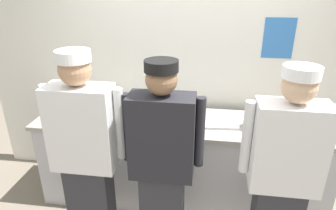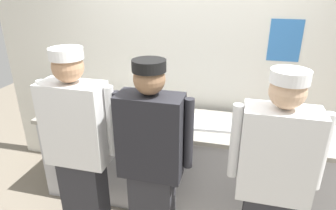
% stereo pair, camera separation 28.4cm
% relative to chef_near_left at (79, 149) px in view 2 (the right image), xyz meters
% --- Properties ---
extents(wall_back, '(4.47, 0.11, 2.61)m').
position_rel_chef_near_left_xyz_m(wall_back, '(0.68, 1.19, 0.37)').
color(wall_back, silver).
rests_on(wall_back, ground).
extents(prep_counter, '(2.85, 0.68, 0.91)m').
position_rel_chef_near_left_xyz_m(prep_counter, '(0.67, 0.72, -0.47)').
color(prep_counter, '#B2B2B7').
rests_on(prep_counter, ground).
extents(chef_near_left, '(0.63, 0.24, 1.74)m').
position_rel_chef_near_left_xyz_m(chef_near_left, '(0.00, 0.00, 0.00)').
color(chef_near_left, '#2D2D33').
rests_on(chef_near_left, ground).
extents(chef_center, '(0.61, 0.24, 1.69)m').
position_rel_chef_near_left_xyz_m(chef_center, '(0.60, 0.01, -0.03)').
color(chef_center, '#2D2D33').
rests_on(chef_center, ground).
extents(chef_far_right, '(0.61, 0.24, 1.70)m').
position_rel_chef_near_left_xyz_m(chef_far_right, '(1.46, -0.02, -0.03)').
color(chef_far_right, '#2D2D33').
rests_on(chef_far_right, ground).
extents(plate_stack_front, '(0.24, 0.24, 0.10)m').
position_rel_chef_near_left_xyz_m(plate_stack_front, '(1.37, 0.65, 0.03)').
color(plate_stack_front, white).
rests_on(plate_stack_front, prep_counter).
extents(plate_stack_rear, '(0.25, 0.25, 0.05)m').
position_rel_chef_near_left_xyz_m(plate_stack_rear, '(0.06, 0.80, 0.00)').
color(plate_stack_rear, white).
rests_on(plate_stack_rear, prep_counter).
extents(mixing_bowl_steel, '(0.35, 0.35, 0.13)m').
position_rel_chef_near_left_xyz_m(mixing_bowl_steel, '(0.53, 0.66, 0.04)').
color(mixing_bowl_steel, '#B7BABF').
rests_on(mixing_bowl_steel, prep_counter).
extents(sheet_tray, '(0.47, 0.36, 0.02)m').
position_rel_chef_near_left_xyz_m(sheet_tray, '(0.98, 0.74, -0.01)').
color(sheet_tray, '#B7BABF').
rests_on(sheet_tray, prep_counter).
extents(squeeze_bottle_primary, '(0.06, 0.06, 0.19)m').
position_rel_chef_near_left_xyz_m(squeeze_bottle_primary, '(1.59, 0.60, 0.07)').
color(squeeze_bottle_primary, red).
rests_on(squeeze_bottle_primary, prep_counter).
extents(squeeze_bottle_secondary, '(0.05, 0.05, 0.20)m').
position_rel_chef_near_left_xyz_m(squeeze_bottle_secondary, '(1.73, 0.89, 0.08)').
color(squeeze_bottle_secondary, orange).
rests_on(squeeze_bottle_secondary, prep_counter).
extents(ramekin_orange_sauce, '(0.11, 0.11, 0.05)m').
position_rel_chef_near_left_xyz_m(ramekin_orange_sauce, '(0.28, 0.73, 0.01)').
color(ramekin_orange_sauce, white).
rests_on(ramekin_orange_sauce, prep_counter).
extents(ramekin_yellow_sauce, '(0.10, 0.10, 0.04)m').
position_rel_chef_near_left_xyz_m(ramekin_yellow_sauce, '(-0.52, 0.57, 0.00)').
color(ramekin_yellow_sauce, white).
rests_on(ramekin_yellow_sauce, prep_counter).
extents(ramekin_green_sauce, '(0.10, 0.10, 0.04)m').
position_rel_chef_near_left_xyz_m(ramekin_green_sauce, '(-0.47, 0.84, 0.00)').
color(ramekin_green_sauce, white).
rests_on(ramekin_green_sauce, prep_counter).
extents(chefs_knife, '(0.27, 0.03, 0.02)m').
position_rel_chef_near_left_xyz_m(chefs_knife, '(-0.27, 0.66, -0.01)').
color(chefs_knife, '#B7BABF').
rests_on(chefs_knife, prep_counter).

